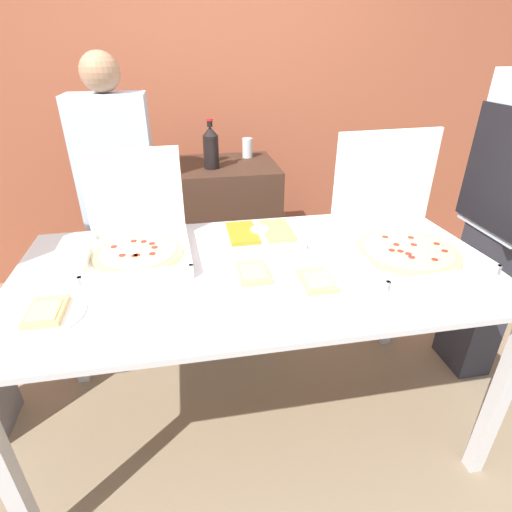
% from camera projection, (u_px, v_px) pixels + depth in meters
% --- Properties ---
extents(ground_plane, '(16.00, 16.00, 0.00)m').
position_uv_depth(ground_plane, '(256.00, 417.00, 2.09)').
color(ground_plane, '#847056').
extents(brick_wall_behind, '(10.00, 0.06, 2.80)m').
position_uv_depth(brick_wall_behind, '(214.00, 94.00, 2.90)').
color(brick_wall_behind, '#9E5138').
rests_on(brick_wall_behind, ground_plane).
extents(buffet_table, '(1.97, 0.99, 0.91)m').
position_uv_depth(buffet_table, '(256.00, 288.00, 1.71)').
color(buffet_table, silver).
rests_on(buffet_table, ground_plane).
extents(pizza_box_far_right, '(0.53, 0.55, 0.49)m').
position_uv_depth(pizza_box_far_right, '(402.00, 234.00, 1.74)').
color(pizza_box_far_right, white).
rests_on(pizza_box_far_right, buffet_table).
extents(pizza_box_far_left, '(0.45, 0.46, 0.42)m').
position_uv_depth(pizza_box_far_left, '(138.00, 238.00, 1.73)').
color(pizza_box_far_left, white).
rests_on(pizza_box_far_left, buffet_table).
extents(paper_plate_front_center, '(0.22, 0.22, 0.03)m').
position_uv_depth(paper_plate_front_center, '(317.00, 282.00, 1.53)').
color(paper_plate_front_center, white).
rests_on(paper_plate_front_center, buffet_table).
extents(paper_plate_front_right, '(0.26, 0.26, 0.03)m').
position_uv_depth(paper_plate_front_right, '(46.00, 313.00, 1.36)').
color(paper_plate_front_right, white).
rests_on(paper_plate_front_right, buffet_table).
extents(paper_plate_front_left, '(0.22, 0.22, 0.03)m').
position_uv_depth(paper_plate_front_left, '(253.00, 274.00, 1.58)').
color(paper_plate_front_left, white).
rests_on(paper_plate_front_left, buffet_table).
extents(veggie_tray, '(0.37, 0.30, 0.05)m').
position_uv_depth(veggie_tray, '(260.00, 235.00, 1.88)').
color(veggie_tray, white).
rests_on(veggie_tray, buffet_table).
extents(sideboard_podium, '(0.61, 0.55, 1.07)m').
position_uv_depth(sideboard_podium, '(229.00, 241.00, 2.73)').
color(sideboard_podium, '#382319').
rests_on(sideboard_podium, ground_plane).
extents(soda_bottle, '(0.09, 0.09, 0.28)m').
position_uv_depth(soda_bottle, '(211.00, 147.00, 2.34)').
color(soda_bottle, black).
rests_on(soda_bottle, sideboard_podium).
extents(soda_can_silver, '(0.07, 0.07, 0.12)m').
position_uv_depth(soda_can_silver, '(247.00, 148.00, 2.59)').
color(soda_can_silver, silver).
rests_on(soda_can_silver, sideboard_podium).
extents(soda_can_colored, '(0.07, 0.07, 0.12)m').
position_uv_depth(soda_can_colored, '(212.00, 151.00, 2.50)').
color(soda_can_colored, gold).
rests_on(soda_can_colored, sideboard_podium).
extents(person_guest_plaid, '(0.40, 0.22, 1.70)m').
position_uv_depth(person_guest_plaid, '(123.00, 208.00, 2.30)').
color(person_guest_plaid, '#473D33').
rests_on(person_guest_plaid, ground_plane).
extents(person_server_vest, '(0.24, 0.42, 1.84)m').
position_uv_depth(person_server_vest, '(510.00, 201.00, 1.97)').
color(person_server_vest, '#2D2D38').
rests_on(person_server_vest, ground_plane).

